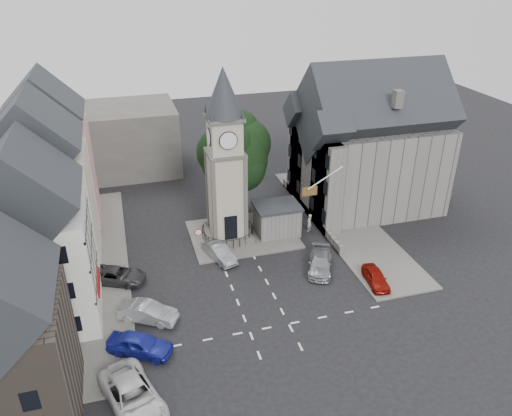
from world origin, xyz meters
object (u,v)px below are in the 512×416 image
object	(u,v)px
car_west_blue	(140,344)
car_east_red	(376,278)
pedestrian	(309,223)
clock_tower	(225,159)
stone_shelter	(277,219)

from	to	relation	value
car_west_blue	car_east_red	world-z (taller)	car_west_blue
pedestrian	clock_tower	bearing A→B (deg)	-50.25
clock_tower	pedestrian	size ratio (longest dim) A/B	8.97
clock_tower	stone_shelter	size ratio (longest dim) A/B	3.78
car_west_blue	car_east_red	xyz separation A→B (m)	(19.31, 2.79, -0.14)
car_west_blue	pedestrian	distance (m)	21.37
car_east_red	pedestrian	xyz separation A→B (m)	(-2.05, 9.81, 0.28)
clock_tower	car_west_blue	size ratio (longest dim) A/B	3.61
car_east_red	pedestrian	world-z (taller)	pedestrian
stone_shelter	pedestrian	size ratio (longest dim) A/B	2.37
clock_tower	car_west_blue	bearing A→B (deg)	-124.37
clock_tower	car_west_blue	world-z (taller)	clock_tower
car_west_blue	pedestrian	bearing A→B (deg)	-25.03
clock_tower	pedestrian	world-z (taller)	clock_tower
clock_tower	stone_shelter	distance (m)	8.15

